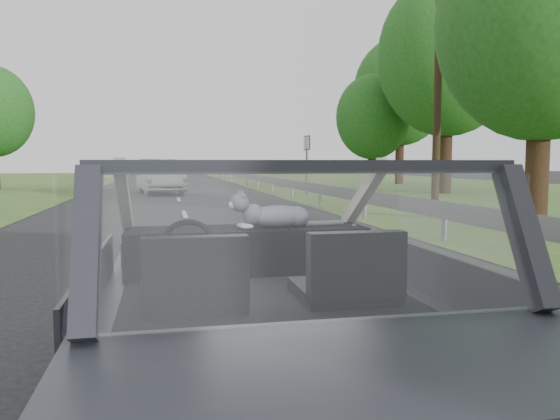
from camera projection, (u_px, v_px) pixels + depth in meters
name	position (u px, v px, depth m)	size (l,w,h in m)	color
ground	(264.00, 414.00, 3.12)	(140.00, 140.00, 0.00)	black
subject_car	(264.00, 289.00, 3.06)	(1.80, 4.00, 1.45)	#25272C
dashboard	(247.00, 250.00, 3.65)	(1.58, 0.45, 0.30)	black
driver_seat	(194.00, 276.00, 2.68)	(0.50, 0.72, 0.42)	black
passenger_seat	(349.00, 269.00, 2.84)	(0.50, 0.72, 0.42)	black
steering_wheel	(189.00, 248.00, 3.28)	(0.36, 0.36, 0.04)	black
cat	(277.00, 215.00, 3.63)	(0.58, 0.18, 0.26)	gray
guardrail	(361.00, 196.00, 13.70)	(0.05, 90.00, 0.32)	#939496
other_car	(160.00, 176.00, 24.55)	(1.87, 4.74, 1.56)	silver
highway_sign	(307.00, 166.00, 23.12)	(0.10, 1.01, 2.53)	#0E5122
utility_pole	(438.00, 90.00, 15.77)	(0.23, 0.23, 6.99)	#36291A
tree_0	(541.00, 68.00, 11.91)	(4.59, 4.59, 6.96)	#1A4F16
tree_1	(448.00, 88.00, 24.24)	(6.23, 6.23, 9.44)	#1A4F16
tree_2	(373.00, 134.00, 27.99)	(3.78, 3.78, 5.73)	#1A4F16
tree_3	(400.00, 113.00, 34.57)	(5.95, 5.95, 9.02)	#1A4F16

